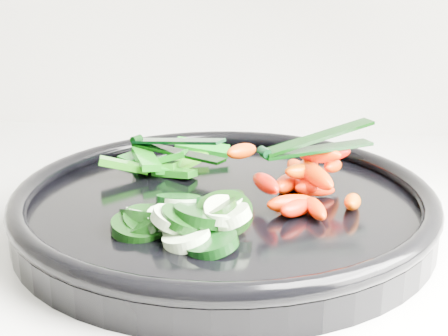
# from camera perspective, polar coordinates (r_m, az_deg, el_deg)

# --- Properties ---
(veggie_tray) EXTENTS (0.45, 0.45, 0.04)m
(veggie_tray) POSITION_cam_1_polar(r_m,az_deg,el_deg) (0.56, 0.00, -3.36)
(veggie_tray) COLOR black
(veggie_tray) RESTS_ON counter
(cucumber_pile) EXTENTS (0.13, 0.12, 0.04)m
(cucumber_pile) POSITION_cam_1_polar(r_m,az_deg,el_deg) (0.50, -4.00, -4.58)
(cucumber_pile) COLOR black
(cucumber_pile) RESTS_ON veggie_tray
(carrot_pile) EXTENTS (0.13, 0.17, 0.05)m
(carrot_pile) POSITION_cam_1_polar(r_m,az_deg,el_deg) (0.57, 7.30, -0.84)
(carrot_pile) COLOR red
(carrot_pile) RESTS_ON veggie_tray
(pepper_pile) EXTENTS (0.12, 0.09, 0.03)m
(pepper_pile) POSITION_cam_1_polar(r_m,az_deg,el_deg) (0.64, -5.74, 0.51)
(pepper_pile) COLOR #206809
(pepper_pile) RESTS_ON veggie_tray
(tong_carrot) EXTENTS (0.10, 0.07, 0.02)m
(tong_carrot) POSITION_cam_1_polar(r_m,az_deg,el_deg) (0.56, 8.33, 2.22)
(tong_carrot) COLOR black
(tong_carrot) RESTS_ON carrot_pile
(tong_pepper) EXTENTS (0.11, 0.06, 0.02)m
(tong_pepper) POSITION_cam_1_polar(r_m,az_deg,el_deg) (0.63, -4.58, 2.00)
(tong_pepper) COLOR black
(tong_pepper) RESTS_ON pepper_pile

